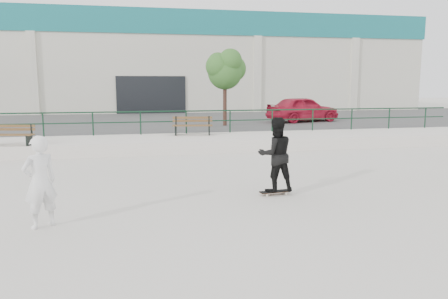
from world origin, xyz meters
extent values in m
plane|color=#B5B1A6|center=(0.00, 0.00, 0.00)|extent=(120.00, 120.00, 0.00)
cube|color=beige|center=(0.00, 9.50, 0.25)|extent=(30.00, 3.00, 0.50)
cube|color=#3F3F3F|center=(0.00, 18.00, 0.25)|extent=(60.00, 14.00, 0.50)
cylinder|color=#123320|center=(0.00, 10.80, 1.50)|extent=(28.00, 0.06, 0.06)
cylinder|color=#123320|center=(0.00, 10.80, 1.05)|extent=(28.00, 0.05, 0.05)
cylinder|color=#123320|center=(-5.00, 10.80, 1.00)|extent=(0.06, 0.06, 1.00)
cylinder|color=#123320|center=(-3.00, 10.80, 1.00)|extent=(0.06, 0.06, 1.00)
cylinder|color=#123320|center=(-1.00, 10.80, 1.00)|extent=(0.06, 0.06, 1.00)
cylinder|color=#123320|center=(1.00, 10.80, 1.00)|extent=(0.06, 0.06, 1.00)
cylinder|color=#123320|center=(3.00, 10.80, 1.00)|extent=(0.06, 0.06, 1.00)
cylinder|color=#123320|center=(5.00, 10.80, 1.00)|extent=(0.06, 0.06, 1.00)
cylinder|color=#123320|center=(7.00, 10.80, 1.00)|extent=(0.06, 0.06, 1.00)
cylinder|color=#123320|center=(9.00, 10.80, 1.00)|extent=(0.06, 0.06, 1.00)
cylinder|color=#123320|center=(11.00, 10.80, 1.00)|extent=(0.06, 0.06, 1.00)
cylinder|color=#123320|center=(13.00, 10.80, 1.00)|extent=(0.06, 0.06, 1.00)
cube|color=silver|center=(0.00, 32.00, 4.00)|extent=(44.00, 16.00, 8.00)
cube|color=#166D72|center=(0.00, 32.00, 7.10)|extent=(44.20, 16.20, 1.80)
cube|color=black|center=(0.00, 23.95, 1.60)|extent=(5.00, 0.15, 3.20)
cube|color=silver|center=(-8.00, 23.90, 3.10)|extent=(0.60, 0.25, 6.20)
cube|color=silver|center=(8.00, 23.90, 3.10)|extent=(0.60, 0.25, 6.20)
cube|color=silver|center=(16.00, 23.90, 3.10)|extent=(0.60, 0.25, 6.20)
cube|color=#513C1C|center=(-5.71, 8.24, 0.89)|extent=(1.61, 0.44, 0.04)
cube|color=#513C1C|center=(-5.68, 8.40, 0.89)|extent=(1.61, 0.44, 0.04)
cube|color=#513C1C|center=(-5.64, 8.56, 0.89)|extent=(1.61, 0.44, 0.04)
cube|color=#513C1C|center=(-5.63, 8.63, 1.06)|extent=(1.60, 0.37, 0.09)
cube|color=#513C1C|center=(-5.63, 8.63, 1.19)|extent=(1.60, 0.37, 0.09)
cube|color=black|center=(-5.01, 8.26, 0.69)|extent=(0.15, 0.45, 0.38)
cube|color=black|center=(-4.97, 8.49, 1.06)|extent=(0.06, 0.06, 0.38)
cube|color=#513C1C|center=(1.17, 10.03, 0.91)|extent=(1.73, 0.38, 0.04)
cube|color=#513C1C|center=(1.20, 10.20, 0.91)|extent=(1.73, 0.38, 0.04)
cube|color=#513C1C|center=(1.23, 10.37, 0.91)|extent=(1.73, 0.38, 0.04)
cube|color=#513C1C|center=(1.24, 10.45, 1.10)|extent=(1.72, 0.30, 0.10)
cube|color=#513C1C|center=(1.24, 10.45, 1.23)|extent=(1.72, 0.30, 0.10)
cube|color=black|center=(0.49, 10.31, 0.70)|extent=(0.13, 0.48, 0.40)
cube|color=black|center=(0.52, 10.56, 1.10)|extent=(0.06, 0.06, 0.40)
cube|color=black|center=(1.91, 10.09, 0.70)|extent=(0.13, 0.48, 0.40)
cube|color=black|center=(1.95, 10.34, 1.10)|extent=(0.06, 0.06, 0.40)
cylinder|color=#462C23|center=(3.42, 13.99, 1.69)|extent=(0.20, 0.20, 2.38)
sphere|color=#346023|center=(3.42, 13.99, 3.27)|extent=(1.78, 1.78, 1.78)
sphere|color=#346023|center=(3.92, 14.29, 3.47)|extent=(1.39, 1.39, 1.39)
sphere|color=#346023|center=(3.03, 13.80, 3.57)|extent=(1.29, 1.29, 1.29)
sphere|color=#346023|center=(3.62, 13.60, 3.86)|extent=(1.19, 1.19, 1.19)
sphere|color=#346023|center=(3.12, 14.39, 3.77)|extent=(1.09, 1.09, 1.09)
imported|color=#AC152D|center=(8.30, 15.32, 1.23)|extent=(4.58, 2.74, 1.46)
cube|color=black|center=(2.13, 1.59, 0.09)|extent=(0.80, 0.30, 0.02)
cube|color=brown|center=(2.13, 1.59, 0.07)|extent=(0.80, 0.30, 0.01)
cube|color=#97979C|center=(1.87, 1.56, 0.04)|extent=(0.08, 0.17, 0.03)
cube|color=#97979C|center=(2.38, 1.63, 0.04)|extent=(0.08, 0.17, 0.03)
cylinder|color=beige|center=(1.88, 1.46, 0.03)|extent=(0.06, 0.03, 0.06)
cylinder|color=beige|center=(1.86, 1.65, 0.03)|extent=(0.06, 0.03, 0.06)
cylinder|color=beige|center=(2.40, 1.53, 0.03)|extent=(0.06, 0.03, 0.06)
cylinder|color=beige|center=(2.37, 1.72, 0.03)|extent=(0.06, 0.03, 0.06)
imported|color=black|center=(2.13, 1.59, 1.01)|extent=(0.92, 0.73, 1.84)
imported|color=white|center=(-3.06, 0.15, 0.89)|extent=(0.78, 0.72, 1.79)
camera|label=1|loc=(-1.25, -8.51, 2.78)|focal=35.00mm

